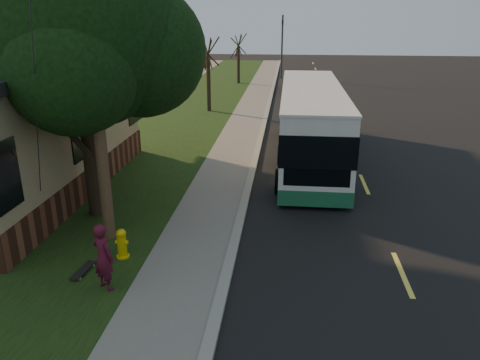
{
  "coord_description": "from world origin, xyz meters",
  "views": [
    {
      "loc": [
        1.26,
        -9.7,
        5.65
      ],
      "look_at": [
        0.06,
        1.83,
        1.5
      ],
      "focal_mm": 35.0,
      "sensor_mm": 36.0,
      "label": 1
    }
  ],
  "objects_px": {
    "traffic_signal": "(282,42)",
    "dumpster": "(24,157)",
    "leafy_tree": "(83,32)",
    "bare_tree_far": "(238,59)",
    "distant_car": "(295,82)",
    "bare_tree_near": "(208,76)",
    "skateboarder": "(103,257)",
    "utility_pole": "(92,60)",
    "fire_hydrant": "(122,243)",
    "skateboard_main": "(83,270)",
    "transit_bus": "(311,122)"
  },
  "relations": [
    {
      "from": "utility_pole",
      "to": "bare_tree_near",
      "type": "bearing_deg",
      "value": 90.66
    },
    {
      "from": "utility_pole",
      "to": "transit_bus",
      "type": "xyz_separation_m",
      "value": [
        5.47,
        7.8,
        -3.06
      ]
    },
    {
      "from": "leafy_tree",
      "to": "distant_car",
      "type": "bearing_deg",
      "value": 75.78
    },
    {
      "from": "leafy_tree",
      "to": "traffic_signal",
      "type": "xyz_separation_m",
      "value": [
        4.67,
        31.35,
        -2.0
      ]
    },
    {
      "from": "transit_bus",
      "to": "bare_tree_near",
      "type": "bearing_deg",
      "value": 121.59
    },
    {
      "from": "leafy_tree",
      "to": "bare_tree_far",
      "type": "xyz_separation_m",
      "value": [
        1.17,
        27.35,
        -3.16
      ]
    },
    {
      "from": "bare_tree_far",
      "to": "skateboarder",
      "type": "height_order",
      "value": "bare_tree_far"
    },
    {
      "from": "bare_tree_near",
      "to": "traffic_signal",
      "type": "bearing_deg",
      "value": 75.96
    },
    {
      "from": "utility_pole",
      "to": "leafy_tree",
      "type": "height_order",
      "value": "utility_pole"
    },
    {
      "from": "bare_tree_near",
      "to": "leafy_tree",
      "type": "bearing_deg",
      "value": -92.5
    },
    {
      "from": "skateboarder",
      "to": "distant_car",
      "type": "distance_m",
      "value": 27.4
    },
    {
      "from": "skateboarder",
      "to": "bare_tree_near",
      "type": "bearing_deg",
      "value": -56.82
    },
    {
      "from": "skateboarder",
      "to": "utility_pole",
      "type": "bearing_deg",
      "value": -40.71
    },
    {
      "from": "leafy_tree",
      "to": "skateboarder",
      "type": "distance_m",
      "value": 6.13
    },
    {
      "from": "skateboarder",
      "to": "dumpster",
      "type": "xyz_separation_m",
      "value": [
        -5.65,
        6.9,
        -0.06
      ]
    },
    {
      "from": "fire_hydrant",
      "to": "traffic_signal",
      "type": "xyz_separation_m",
      "value": [
        3.1,
        34.0,
        2.73
      ]
    },
    {
      "from": "bare_tree_far",
      "to": "distant_car",
      "type": "height_order",
      "value": "bare_tree_far"
    },
    {
      "from": "transit_bus",
      "to": "dumpster",
      "type": "height_order",
      "value": "transit_bus"
    },
    {
      "from": "bare_tree_far",
      "to": "skateboard_main",
      "type": "height_order",
      "value": "bare_tree_far"
    },
    {
      "from": "dumpster",
      "to": "traffic_signal",
      "type": "bearing_deg",
      "value": 73.08
    },
    {
      "from": "leafy_tree",
      "to": "bare_tree_far",
      "type": "height_order",
      "value": "leafy_tree"
    },
    {
      "from": "bare_tree_near",
      "to": "skateboarder",
      "type": "xyz_separation_m",
      "value": [
        1.0,
        -19.34,
        -1.33
      ]
    },
    {
      "from": "utility_pole",
      "to": "traffic_signal",
      "type": "xyz_separation_m",
      "value": [
        3.81,
        33.01,
        -1.47
      ]
    },
    {
      "from": "transit_bus",
      "to": "skateboard_main",
      "type": "relative_size",
      "value": 12.59
    },
    {
      "from": "bare_tree_near",
      "to": "distant_car",
      "type": "height_order",
      "value": "bare_tree_near"
    },
    {
      "from": "bare_tree_near",
      "to": "bare_tree_far",
      "type": "height_order",
      "value": "bare_tree_near"
    },
    {
      "from": "utility_pole",
      "to": "bare_tree_far",
      "type": "distance_m",
      "value": 29.13
    },
    {
      "from": "bare_tree_far",
      "to": "skateboard_main",
      "type": "xyz_separation_m",
      "value": [
        -0.25,
        -30.8,
        -1.87
      ]
    },
    {
      "from": "traffic_signal",
      "to": "dumpster",
      "type": "relative_size",
      "value": 2.86
    },
    {
      "from": "bare_tree_far",
      "to": "traffic_signal",
      "type": "bearing_deg",
      "value": 48.81
    },
    {
      "from": "fire_hydrant",
      "to": "bare_tree_far",
      "type": "distance_m",
      "value": 30.04
    },
    {
      "from": "bare_tree_far",
      "to": "skateboarder",
      "type": "bearing_deg",
      "value": -89.09
    },
    {
      "from": "fire_hydrant",
      "to": "bare_tree_near",
      "type": "xyz_separation_m",
      "value": [
        -0.9,
        18.0,
        1.72
      ]
    },
    {
      "from": "traffic_signal",
      "to": "leafy_tree",
      "type": "bearing_deg",
      "value": -98.47
    },
    {
      "from": "fire_hydrant",
      "to": "dumpster",
      "type": "distance_m",
      "value": 7.87
    },
    {
      "from": "traffic_signal",
      "to": "distant_car",
      "type": "bearing_deg",
      "value": -81.85
    },
    {
      "from": "bare_tree_far",
      "to": "leafy_tree",
      "type": "bearing_deg",
      "value": -92.45
    },
    {
      "from": "bare_tree_near",
      "to": "distant_car",
      "type": "xyz_separation_m",
      "value": [
        5.18,
        7.74,
        -1.38
      ]
    },
    {
      "from": "leafy_tree",
      "to": "transit_bus",
      "type": "bearing_deg",
      "value": 44.11
    },
    {
      "from": "distant_car",
      "to": "utility_pole",
      "type": "bearing_deg",
      "value": -102.89
    },
    {
      "from": "utility_pole",
      "to": "traffic_signal",
      "type": "bearing_deg",
      "value": 83.42
    },
    {
      "from": "transit_bus",
      "to": "skateboarder",
      "type": "bearing_deg",
      "value": -114.74
    },
    {
      "from": "utility_pole",
      "to": "bare_tree_near",
      "type": "distance_m",
      "value": 17.19
    },
    {
      "from": "leafy_tree",
      "to": "dumpster",
      "type": "relative_size",
      "value": 4.05
    },
    {
      "from": "fire_hydrant",
      "to": "distant_car",
      "type": "relative_size",
      "value": 0.16
    },
    {
      "from": "utility_pole",
      "to": "bare_tree_far",
      "type": "height_order",
      "value": "utility_pole"
    },
    {
      "from": "skateboarder",
      "to": "bare_tree_far",
      "type": "bearing_deg",
      "value": -58.86
    },
    {
      "from": "bare_tree_near",
      "to": "skateboarder",
      "type": "height_order",
      "value": "bare_tree_near"
    },
    {
      "from": "distant_car",
      "to": "traffic_signal",
      "type": "bearing_deg",
      "value": 96.66
    },
    {
      "from": "fire_hydrant",
      "to": "bare_tree_far",
      "type": "height_order",
      "value": "bare_tree_far"
    }
  ]
}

